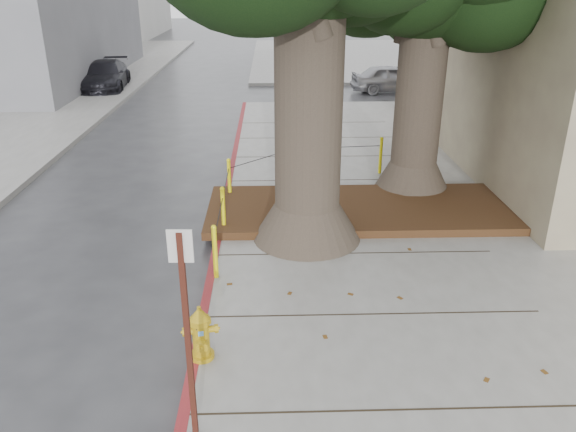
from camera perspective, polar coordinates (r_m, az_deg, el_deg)
The scene contains 10 objects.
ground at distance 8.53m, azimuth 5.10°, elevation -10.80°, with size 140.00×140.00×0.00m, color #28282B.
sidewalk_far at distance 37.96m, azimuth 9.12°, elevation 15.67°, with size 16.00×20.00×0.15m, color slate.
curb_red at distance 10.65m, azimuth -7.20°, elevation -3.11°, with size 0.14×26.00×0.16m, color maroon.
planter_bed at distance 11.96m, azimuth 7.30°, elevation 0.70°, with size 6.40×2.60×0.16m, color black.
bollard_ring at distance 12.11m, azimuth -1.23°, elevation 3.36°, with size 3.79×5.39×0.95m.
fire_hydrant at distance 7.45m, azimuth -8.86°, elevation -11.70°, with size 0.41×0.38×0.77m.
signpost at distance 5.79m, azimuth -10.23°, elevation -10.97°, with size 0.24×0.06×2.44m.
car_silver at distance 26.19m, azimuth 10.51°, elevation 13.58°, with size 1.45×3.61×1.23m, color #A3A2A7.
car_red at distance 28.26m, azimuth 18.19°, elevation 13.49°, with size 1.28×3.67×1.21m, color maroon.
car_dark at distance 27.57m, azimuth -18.06°, elevation 13.39°, with size 1.81×4.45×1.29m, color black.
Camera 1 is at (-0.97, -7.03, 4.73)m, focal length 35.00 mm.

